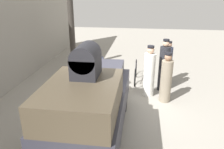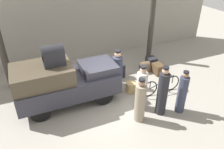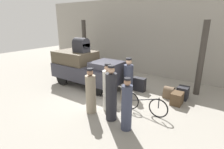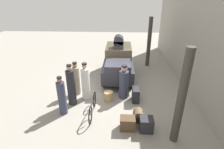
{
  "view_description": "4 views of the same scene",
  "coord_description": "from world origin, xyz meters",
  "px_view_note": "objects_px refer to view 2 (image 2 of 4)",
  "views": [
    {
      "loc": [
        -6.17,
        -0.68,
        3.46
      ],
      "look_at": [
        0.2,
        0.2,
        0.95
      ],
      "focal_mm": 35.0,
      "sensor_mm": 36.0,
      "label": 1
    },
    {
      "loc": [
        -2.71,
        -6.47,
        5.24
      ],
      "look_at": [
        0.2,
        0.2,
        0.95
      ],
      "focal_mm": 35.0,
      "sensor_mm": 36.0,
      "label": 2
    },
    {
      "loc": [
        4.37,
        -5.8,
        3.21
      ],
      "look_at": [
        0.2,
        0.2,
        0.95
      ],
      "focal_mm": 28.0,
      "sensor_mm": 36.0,
      "label": 3
    },
    {
      "loc": [
        7.9,
        0.59,
        4.51
      ],
      "look_at": [
        0.2,
        0.2,
        0.95
      ],
      "focal_mm": 28.0,
      "sensor_mm": 36.0,
      "label": 4
    }
  ],
  "objects_px": {
    "conductor_in_dark_uniform": "(162,93)",
    "trunk_on_truck_roof": "(53,55)",
    "wicker_basket": "(131,87)",
    "porter_standing_middle": "(140,102)",
    "porter_with_bicycle": "(182,93)",
    "porter_carrying_trunk": "(142,90)",
    "trunk_large_brown": "(145,67)",
    "suitcase_small_leather": "(158,69)",
    "suitcase_black_upright": "(118,71)",
    "suitcase_tan_flat": "(151,62)",
    "truck": "(64,81)",
    "bicycle": "(161,86)",
    "porter_lifting_near_truck": "(117,70)"
  },
  "relations": [
    {
      "from": "suitcase_small_leather",
      "to": "trunk_large_brown",
      "type": "relative_size",
      "value": 1.09
    },
    {
      "from": "bicycle",
      "to": "porter_carrying_trunk",
      "type": "distance_m",
      "value": 1.4
    },
    {
      "from": "porter_with_bicycle",
      "to": "suitcase_tan_flat",
      "type": "bearing_deg",
      "value": 75.24
    },
    {
      "from": "suitcase_black_upright",
      "to": "suitcase_tan_flat",
      "type": "bearing_deg",
      "value": 7.2
    },
    {
      "from": "truck",
      "to": "trunk_on_truck_roof",
      "type": "distance_m",
      "value": 1.13
    },
    {
      "from": "conductor_in_dark_uniform",
      "to": "suitcase_small_leather",
      "type": "height_order",
      "value": "conductor_in_dark_uniform"
    },
    {
      "from": "wicker_basket",
      "to": "conductor_in_dark_uniform",
      "type": "relative_size",
      "value": 0.23
    },
    {
      "from": "truck",
      "to": "porter_with_bicycle",
      "type": "bearing_deg",
      "value": -30.71
    },
    {
      "from": "porter_lifting_near_truck",
      "to": "porter_carrying_trunk",
      "type": "xyz_separation_m",
      "value": [
        0.14,
        -1.76,
        0.07
      ]
    },
    {
      "from": "porter_carrying_trunk",
      "to": "trunk_on_truck_roof",
      "type": "height_order",
      "value": "trunk_on_truck_roof"
    },
    {
      "from": "suitcase_black_upright",
      "to": "conductor_in_dark_uniform",
      "type": "bearing_deg",
      "value": -82.53
    },
    {
      "from": "truck",
      "to": "suitcase_black_upright",
      "type": "distance_m",
      "value": 2.81
    },
    {
      "from": "truck",
      "to": "porter_with_bicycle",
      "type": "relative_size",
      "value": 2.24
    },
    {
      "from": "trunk_large_brown",
      "to": "conductor_in_dark_uniform",
      "type": "bearing_deg",
      "value": -110.31
    },
    {
      "from": "bicycle",
      "to": "porter_carrying_trunk",
      "type": "relative_size",
      "value": 1.0
    },
    {
      "from": "porter_with_bicycle",
      "to": "wicker_basket",
      "type": "bearing_deg",
      "value": 120.65
    },
    {
      "from": "trunk_on_truck_roof",
      "to": "suitcase_small_leather",
      "type": "bearing_deg",
      "value": 5.13
    },
    {
      "from": "bicycle",
      "to": "wicker_basket",
      "type": "height_order",
      "value": "bicycle"
    },
    {
      "from": "suitcase_black_upright",
      "to": "trunk_on_truck_roof",
      "type": "xyz_separation_m",
      "value": [
        -2.85,
        -0.85,
        1.72
      ]
    },
    {
      "from": "suitcase_small_leather",
      "to": "trunk_on_truck_roof",
      "type": "xyz_separation_m",
      "value": [
        -4.73,
        -0.42,
        1.8
      ]
    },
    {
      "from": "bicycle",
      "to": "trunk_on_truck_roof",
      "type": "distance_m",
      "value": 4.39
    },
    {
      "from": "porter_standing_middle",
      "to": "porter_with_bicycle",
      "type": "bearing_deg",
      "value": -6.99
    },
    {
      "from": "suitcase_tan_flat",
      "to": "conductor_in_dark_uniform",
      "type": "bearing_deg",
      "value": -116.95
    },
    {
      "from": "bicycle",
      "to": "trunk_large_brown",
      "type": "xyz_separation_m",
      "value": [
        0.34,
        1.83,
        -0.12
      ]
    },
    {
      "from": "wicker_basket",
      "to": "suitcase_small_leather",
      "type": "height_order",
      "value": "suitcase_small_leather"
    },
    {
      "from": "bicycle",
      "to": "conductor_in_dark_uniform",
      "type": "relative_size",
      "value": 0.94
    },
    {
      "from": "porter_standing_middle",
      "to": "porter_with_bicycle",
      "type": "distance_m",
      "value": 1.6
    },
    {
      "from": "trunk_on_truck_roof",
      "to": "truck",
      "type": "bearing_deg",
      "value": 0.0
    },
    {
      "from": "porter_carrying_trunk",
      "to": "trunk_large_brown",
      "type": "xyz_separation_m",
      "value": [
        1.57,
        2.31,
        -0.57
      ]
    },
    {
      "from": "porter_lifting_near_truck",
      "to": "porter_standing_middle",
      "type": "bearing_deg",
      "value": -95.66
    },
    {
      "from": "porter_standing_middle",
      "to": "truck",
      "type": "bearing_deg",
      "value": 136.46
    },
    {
      "from": "wicker_basket",
      "to": "conductor_in_dark_uniform",
      "type": "bearing_deg",
      "value": -77.27
    },
    {
      "from": "bicycle",
      "to": "suitcase_small_leather",
      "type": "bearing_deg",
      "value": 60.33
    },
    {
      "from": "trunk_large_brown",
      "to": "porter_carrying_trunk",
      "type": "bearing_deg",
      "value": -124.16
    },
    {
      "from": "wicker_basket",
      "to": "suitcase_small_leather",
      "type": "relative_size",
      "value": 0.79
    },
    {
      "from": "bicycle",
      "to": "suitcase_black_upright",
      "type": "height_order",
      "value": "bicycle"
    },
    {
      "from": "porter_carrying_trunk",
      "to": "porter_with_bicycle",
      "type": "distance_m",
      "value": 1.42
    },
    {
      "from": "porter_lifting_near_truck",
      "to": "trunk_large_brown",
      "type": "distance_m",
      "value": 1.87
    },
    {
      "from": "truck",
      "to": "porter_standing_middle",
      "type": "bearing_deg",
      "value": -43.54
    },
    {
      "from": "wicker_basket",
      "to": "trunk_on_truck_roof",
      "type": "height_order",
      "value": "trunk_on_truck_roof"
    },
    {
      "from": "porter_carrying_trunk",
      "to": "suitcase_small_leather",
      "type": "distance_m",
      "value": 2.83
    },
    {
      "from": "porter_with_bicycle",
      "to": "suitcase_black_upright",
      "type": "relative_size",
      "value": 2.61
    },
    {
      "from": "conductor_in_dark_uniform",
      "to": "trunk_on_truck_roof",
      "type": "distance_m",
      "value": 3.96
    },
    {
      "from": "truck",
      "to": "bicycle",
      "type": "distance_m",
      "value": 3.87
    },
    {
      "from": "conductor_in_dark_uniform",
      "to": "porter_carrying_trunk",
      "type": "xyz_separation_m",
      "value": [
        -0.52,
        0.53,
        -0.06
      ]
    },
    {
      "from": "porter_carrying_trunk",
      "to": "suitcase_tan_flat",
      "type": "xyz_separation_m",
      "value": [
        2.09,
        2.56,
        -0.54
      ]
    },
    {
      "from": "porter_carrying_trunk",
      "to": "truck",
      "type": "bearing_deg",
      "value": 149.34
    },
    {
      "from": "porter_standing_middle",
      "to": "porter_with_bicycle",
      "type": "relative_size",
      "value": 0.99
    },
    {
      "from": "suitcase_black_upright",
      "to": "porter_standing_middle",
      "type": "bearing_deg",
      "value": -100.21
    },
    {
      "from": "truck",
      "to": "porter_carrying_trunk",
      "type": "xyz_separation_m",
      "value": [
        2.46,
        -1.46,
        -0.12
      ]
    }
  ]
}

